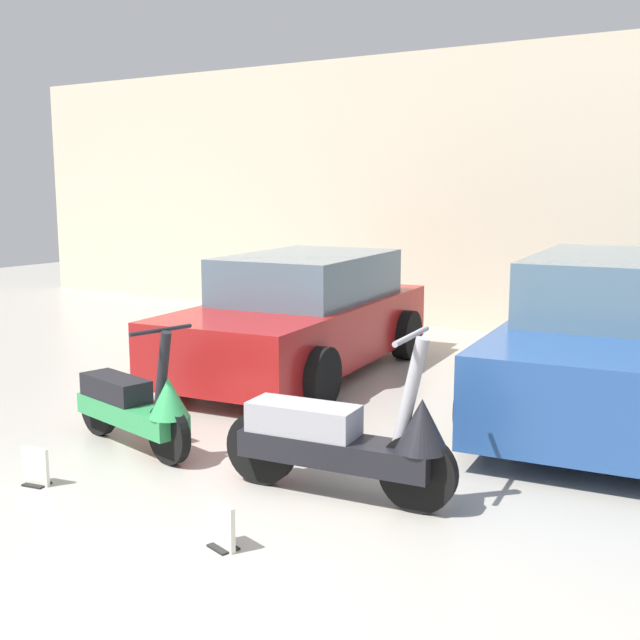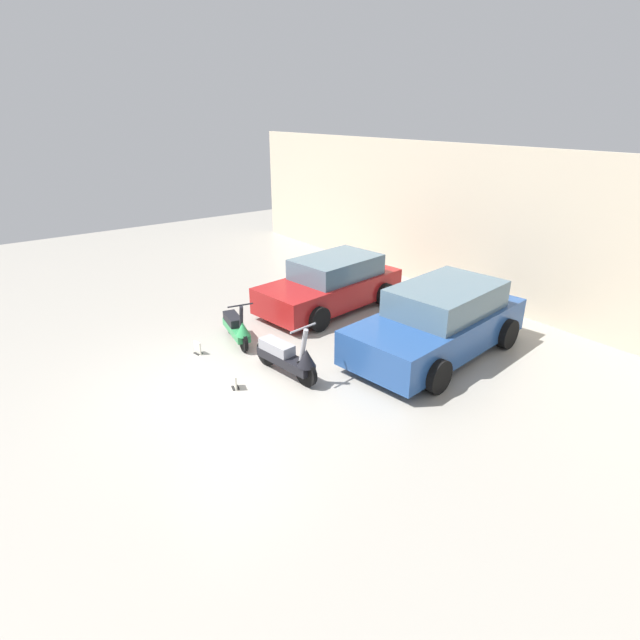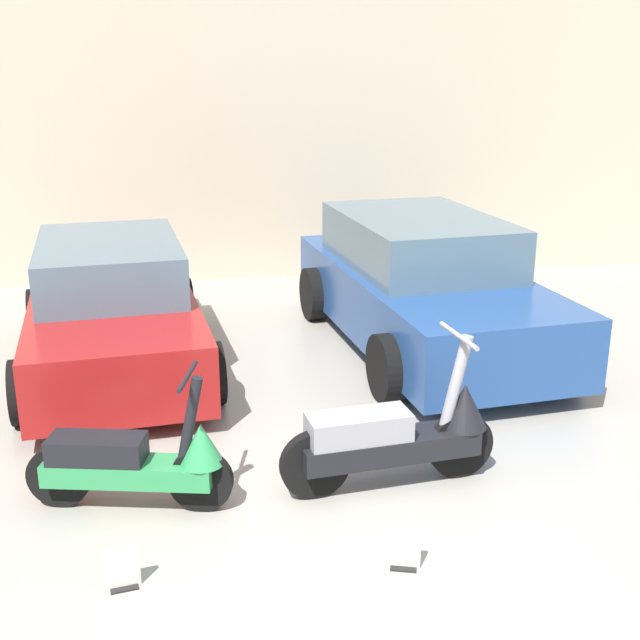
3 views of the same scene
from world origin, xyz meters
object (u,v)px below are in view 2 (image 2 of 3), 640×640
object	(u,v)px
scooter_front_right	(288,357)
placard_near_right_scooter	(235,382)
car_rear_left	(331,284)
scooter_front_left	(237,327)
placard_near_left_scooter	(198,348)
car_rear_center	(439,322)

from	to	relation	value
scooter_front_right	placard_near_right_scooter	xyz separation A→B (m)	(-0.20, -0.99, -0.28)
scooter_front_right	car_rear_left	world-z (taller)	car_rear_left
scooter_front_left	car_rear_left	distance (m)	2.88
scooter_front_left	placard_near_left_scooter	distance (m)	0.92
car_rear_left	car_rear_center	bearing A→B (deg)	85.96
placard_near_left_scooter	placard_near_right_scooter	xyz separation A→B (m)	(1.67, -0.05, 0.00)
car_rear_left	car_rear_center	size ratio (longest dim) A/B	0.91
scooter_front_left	scooter_front_right	bearing A→B (deg)	13.49
car_rear_left	scooter_front_right	bearing A→B (deg)	31.77
car_rear_center	placard_near_left_scooter	distance (m)	4.86
scooter_front_left	scooter_front_right	world-z (taller)	scooter_front_right
placard_near_left_scooter	car_rear_center	bearing A→B (deg)	53.88
car_rear_left	car_rear_center	distance (m)	3.23
scooter_front_left	placard_near_right_scooter	world-z (taller)	scooter_front_left
scooter_front_right	car_rear_left	bearing A→B (deg)	121.40
scooter_front_left	car_rear_left	xyz separation A→B (m)	(-0.42, 2.84, 0.25)
scooter_front_right	car_rear_left	xyz separation A→B (m)	(-2.25, 2.78, 0.20)
car_rear_left	placard_near_left_scooter	distance (m)	3.77
scooter_front_left	scooter_front_right	size ratio (longest dim) A/B	0.88
car_rear_center	placard_near_right_scooter	bearing A→B (deg)	-23.84
scooter_front_right	placard_near_left_scooter	xyz separation A→B (m)	(-1.87, -0.94, -0.28)
scooter_front_left	car_rear_center	distance (m)	4.13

